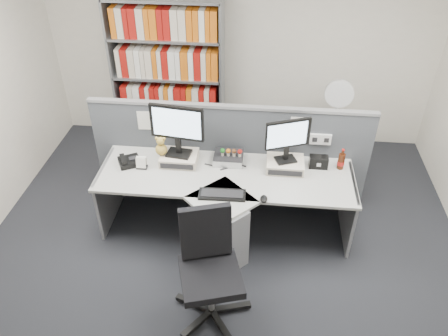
# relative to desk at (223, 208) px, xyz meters

# --- Properties ---
(ground) EXTENTS (5.50, 5.50, 0.00)m
(ground) POSITION_rel_desk_xyz_m (0.00, -0.60, -0.46)
(ground) COLOR #27292F
(ground) RESTS_ON ground
(room_shell) EXTENTS (5.04, 5.54, 2.72)m
(room_shell) POSITION_rel_desk_xyz_m (0.00, -0.60, 1.33)
(room_shell) COLOR silver
(room_shell) RESTS_ON ground
(partition) EXTENTS (3.00, 0.08, 1.27)m
(partition) POSITION_rel_desk_xyz_m (0.00, 0.65, 0.19)
(partition) COLOR #4C5056
(partition) RESTS_ON ground
(desk) EXTENTS (2.60, 1.20, 0.72)m
(desk) POSITION_rel_desk_xyz_m (0.00, 0.00, 0.00)
(desk) COLOR #B3B4AD
(desk) RESTS_ON ground
(monitor_riser_left) EXTENTS (0.38, 0.31, 0.10)m
(monitor_riser_left) POSITION_rel_desk_xyz_m (-0.50, 0.38, 0.31)
(monitor_riser_left) COLOR beige
(monitor_riser_left) RESTS_ON desk
(monitor_riser_right) EXTENTS (0.38, 0.31, 0.10)m
(monitor_riser_right) POSITION_rel_desk_xyz_m (0.60, 0.38, 0.31)
(monitor_riser_right) COLOR beige
(monitor_riser_right) RESTS_ON desk
(monitor_left) EXTENTS (0.55, 0.21, 0.56)m
(monitor_left) POSITION_rel_desk_xyz_m (-0.50, 0.38, 0.70)
(monitor_left) COLOR black
(monitor_left) RESTS_ON monitor_riser_left
(monitor_right) EXTENTS (0.44, 0.21, 0.47)m
(monitor_right) POSITION_rel_desk_xyz_m (0.60, 0.38, 0.64)
(monitor_right) COLOR black
(monitor_right) RESTS_ON monitor_riser_right
(desktop_pc) EXTENTS (0.30, 0.27, 0.08)m
(desktop_pc) POSITION_rel_desk_xyz_m (0.01, 0.45, 0.30)
(desktop_pc) COLOR black
(desktop_pc) RESTS_ON desk
(figurines) EXTENTS (0.23, 0.05, 0.09)m
(figurines) POSITION_rel_desk_xyz_m (0.04, 0.44, 0.40)
(figurines) COLOR beige
(figurines) RESTS_ON desktop_pc
(keyboard) EXTENTS (0.45, 0.18, 0.03)m
(keyboard) POSITION_rel_desk_xyz_m (-0.00, -0.12, 0.28)
(keyboard) COLOR black
(keyboard) RESTS_ON desk
(mouse) EXTENTS (0.07, 0.11, 0.04)m
(mouse) POSITION_rel_desk_xyz_m (0.40, -0.15, 0.28)
(mouse) COLOR black
(mouse) RESTS_ON desk
(desk_phone) EXTENTS (0.28, 0.27, 0.09)m
(desk_phone) POSITION_rel_desk_xyz_m (-1.02, 0.30, 0.30)
(desk_phone) COLOR black
(desk_phone) RESTS_ON desk
(desk_calendar) EXTENTS (0.11, 0.08, 0.13)m
(desk_calendar) POSITION_rel_desk_xyz_m (-0.87, 0.24, 0.32)
(desk_calendar) COLOR black
(desk_calendar) RESTS_ON desk
(plush_toy) EXTENTS (0.12, 0.12, 0.21)m
(plush_toy) POSITION_rel_desk_xyz_m (-0.68, 0.36, 0.45)
(plush_toy) COLOR #B6953C
(plush_toy) RESTS_ON monitor_riser_left
(speaker) EXTENTS (0.19, 0.11, 0.13)m
(speaker) POSITION_rel_desk_xyz_m (0.94, 0.45, 0.33)
(speaker) COLOR black
(speaker) RESTS_ON desk
(cola_bottle) EXTENTS (0.07, 0.07, 0.23)m
(cola_bottle) POSITION_rel_desk_xyz_m (1.16, 0.44, 0.35)
(cola_bottle) COLOR #3F190A
(cola_bottle) RESTS_ON desk
(shelving_unit) EXTENTS (1.41, 0.40, 2.00)m
(shelving_unit) POSITION_rel_desk_xyz_m (-0.90, 1.85, 0.52)
(shelving_unit) COLOR gray
(shelving_unit) RESTS_ON ground
(filing_cabinet) EXTENTS (0.45, 0.61, 0.70)m
(filing_cabinet) POSITION_rel_desk_xyz_m (1.20, 1.40, -0.11)
(filing_cabinet) COLOR gray
(filing_cabinet) RESTS_ON ground
(desk_fan) EXTENTS (0.33, 0.20, 0.56)m
(desk_fan) POSITION_rel_desk_xyz_m (1.20, 1.40, 0.60)
(desk_fan) COLOR white
(desk_fan) RESTS_ON filing_cabinet
(office_chair) EXTENTS (0.70, 0.67, 1.05)m
(office_chair) POSITION_rel_desk_xyz_m (-0.03, -0.85, 0.11)
(office_chair) COLOR silver
(office_chair) RESTS_ON ground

